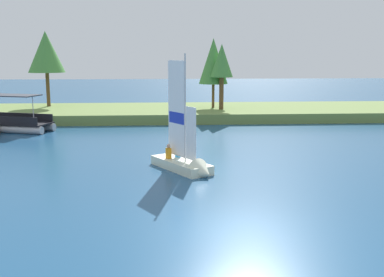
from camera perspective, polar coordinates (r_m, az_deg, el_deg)
name	(u,v)px	position (r m, az deg, el deg)	size (l,w,h in m)	color
ground_plane	(233,229)	(16.29, 5.07, -10.97)	(200.00, 200.00, 0.00)	navy
shore_bank	(187,112)	(44.57, -0.59, 3.22)	(80.00, 10.47, 0.87)	olive
shoreline_tree_left	(46,52)	(47.81, -17.44, 10.06)	(3.50, 3.50, 7.25)	brown
shoreline_tree_midleft	(213,61)	(44.54, 2.64, 9.42)	(2.75, 2.75, 6.53)	brown
shoreline_tree_centre	(222,62)	(43.23, 3.65, 9.36)	(2.08, 2.08, 5.99)	brown
sailboat	(188,163)	(23.67, -0.50, -3.00)	(3.39, 4.47, 6.32)	silver
pontoon_boat	(13,123)	(38.77, -21.03, 1.84)	(6.53, 4.12, 2.83)	#B2B2B7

